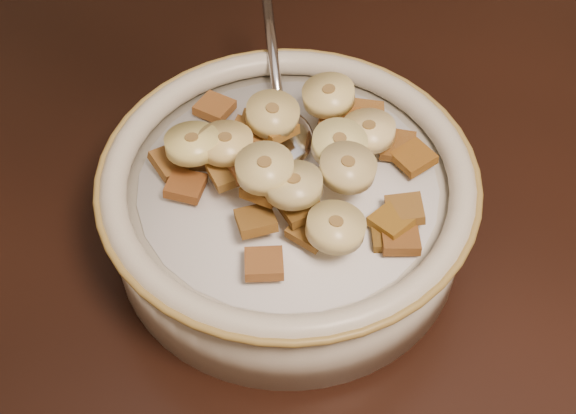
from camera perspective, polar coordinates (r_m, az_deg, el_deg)
The scene contains 38 objects.
cereal_bowl at distance 0.48m, azimuth -0.00°, elevation -0.37°, with size 0.21×0.21×0.05m, color beige.
milk at distance 0.46m, azimuth -0.00°, elevation 1.57°, with size 0.17×0.17×0.00m, color white.
spoon at distance 0.48m, azimuth -0.39°, elevation 4.94°, with size 0.04×0.05×0.01m, color #BBBCC1.
cereal_square_0 at distance 0.43m, azimuth -2.30°, elevation -0.96°, with size 0.02×0.02×0.01m, color brown.
cereal_square_1 at distance 0.49m, azimuth 5.66°, elevation 6.57°, with size 0.02×0.02×0.01m, color brown.
cereal_square_2 at distance 0.50m, azimuth -5.24°, elevation 7.07°, with size 0.02×0.02×0.01m, color brown.
cereal_square_3 at distance 0.47m, azimuth 8.94°, elevation 3.48°, with size 0.02×0.02×0.01m, color brown.
cereal_square_4 at distance 0.45m, azimuth 3.80°, elevation 3.64°, with size 0.02×0.02×0.01m, color brown.
cereal_square_5 at distance 0.48m, azimuth -2.15°, elevation 5.99°, with size 0.02×0.02×0.01m, color brown.
cereal_square_6 at distance 0.47m, azimuth -2.84°, elevation 5.31°, with size 0.02×0.02×0.01m, color brown.
cereal_square_7 at distance 0.45m, azimuth -3.03°, elevation 3.09°, with size 0.02×0.02×0.01m, color brown.
cereal_square_8 at distance 0.47m, azimuth 7.82°, elevation 4.34°, with size 0.02×0.02×0.01m, color brown.
cereal_square_9 at distance 0.47m, azimuth -8.28°, elevation 3.22°, with size 0.02×0.02×0.01m, color brown.
cereal_square_10 at distance 0.42m, azimuth -1.72°, elevation -4.05°, with size 0.02×0.02×0.01m, color #9D5F2D.
cereal_square_11 at distance 0.45m, azimuth -7.29°, elevation 1.50°, with size 0.02×0.02×0.01m, color brown.
cereal_square_12 at distance 0.44m, azimuth 7.30°, elevation -1.93°, with size 0.02×0.02×0.01m, color brown.
cereal_square_13 at distance 0.43m, azimuth 7.99°, elevation -2.25°, with size 0.02×0.02×0.01m, color brown.
cereal_square_14 at distance 0.50m, azimuth 2.71°, elevation 7.74°, with size 0.02×0.02×0.01m, color olive.
cereal_square_15 at distance 0.46m, azimuth -0.88°, elevation 5.59°, with size 0.02×0.02×0.01m, color brown.
cereal_square_16 at distance 0.45m, azimuth -4.27°, elevation 2.48°, with size 0.02×0.02×0.01m, color brown.
cereal_square_17 at distance 0.44m, azimuth 8.29°, elevation -0.20°, with size 0.02×0.02×0.01m, color brown.
cereal_square_18 at distance 0.47m, azimuth -6.72°, elevation 3.77°, with size 0.02×0.02×0.01m, color brown.
cereal_square_19 at distance 0.43m, azimuth -1.70°, elevation 1.29°, with size 0.02×0.02×0.01m, color brown.
cereal_square_20 at distance 0.44m, azimuth 7.45°, elevation -0.96°, with size 0.02×0.02×0.01m, color #8A6018.
cereal_square_21 at distance 0.43m, azimuth 0.87°, elevation -0.01°, with size 0.02×0.02×0.01m, color brown.
cereal_square_22 at distance 0.43m, azimuth 1.60°, elevation -1.61°, with size 0.02×0.02×0.01m, color brown.
cereal_square_23 at distance 0.47m, azimuth 3.30°, elevation 5.44°, with size 0.02×0.02×0.01m, color brown.
cereal_square_24 at distance 0.48m, azimuth 4.06°, elevation 5.96°, with size 0.02×0.02×0.01m, color brown.
banana_slice_0 at distance 0.46m, azimuth 5.74°, elevation 5.41°, with size 0.03×0.03×0.01m, color #F4D285.
banana_slice_1 at distance 0.41m, azimuth 3.41°, elevation -1.44°, with size 0.03×0.03×0.01m, color #D7BB76.
banana_slice_2 at distance 0.45m, azimuth -6.82°, elevation 4.51°, with size 0.03×0.03×0.01m, color #DED581.
banana_slice_3 at distance 0.45m, azimuth -4.46°, elevation 4.55°, with size 0.03×0.03×0.01m, color #E0C06F.
banana_slice_4 at distance 0.43m, azimuth 4.26°, elevation 2.82°, with size 0.03×0.03×0.01m, color #D1BF88.
banana_slice_5 at distance 0.42m, azimuth -1.67°, elevation 2.78°, with size 0.03×0.03×0.01m, color #F7E891.
banana_slice_6 at distance 0.46m, azimuth -1.11°, elevation 6.61°, with size 0.03×0.03×0.01m, color #DAC17C.
banana_slice_7 at distance 0.42m, azimuth 0.39°, elevation 1.59°, with size 0.03×0.03×0.01m, color #CDBA82.
banana_slice_8 at distance 0.48m, azimuth 2.90°, elevation 7.95°, with size 0.03×0.03×0.01m, color #F5E196.
banana_slice_9 at distance 0.45m, azimuth 3.67°, elevation 4.47°, with size 0.03×0.03×0.01m, color #FFEF8F.
Camera 1 is at (-0.09, -0.42, 1.15)m, focal length 50.00 mm.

